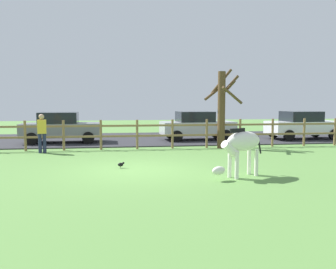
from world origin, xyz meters
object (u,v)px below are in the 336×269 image
Objects in this scene: parked_car_silver at (197,125)px; parked_car_grey at (61,127)px; zebra at (241,145)px; bare_tree at (222,106)px; parked_car_white at (303,125)px; crow_on_grass at (121,164)px; visitor_near_fence at (42,132)px.

parked_car_silver is 1.01× the size of parked_car_grey.
parked_car_silver is 7.21m from parked_car_grey.
parked_car_silver is at bearing 84.85° from zebra.
bare_tree is at bearing -82.22° from parked_car_silver.
parked_car_white is at bearing -0.62° from parked_car_grey.
parked_car_silver is at bearing 61.09° from crow_on_grass.
bare_tree is 6.73m from crow_on_grass.
parked_car_white is at bearing 35.26° from crow_on_grass.
parked_car_white reaches higher than zebra.
parked_car_grey is 2.47× the size of visitor_near_fence.
zebra is at bearing -28.65° from crow_on_grass.
parked_car_silver is 2.49× the size of visitor_near_fence.
parked_car_white is 6.00m from parked_car_silver.
parked_car_grey is at bearing -177.36° from parked_car_silver.
bare_tree is 0.90× the size of parked_car_white.
zebra is 8.80m from visitor_near_fence.
parked_car_white and parked_car_silver have the same top height.
crow_on_grass is at bearing -136.60° from bare_tree.
parked_car_white reaches higher than crow_on_grass.
parked_car_white is 1.01× the size of parked_car_grey.
zebra is 8.30× the size of crow_on_grass.
parked_car_white is (10.23, 7.23, 0.72)m from crow_on_grass.
parked_car_grey is (-13.18, 0.14, 0.00)m from parked_car_white.
visitor_near_fence is at bearing -153.27° from parked_car_silver.
zebra is at bearing -55.51° from parked_car_grey.
crow_on_grass is 7.98m from parked_car_grey.
crow_on_grass is at bearing -144.74° from parked_car_white.
parked_car_white is 2.50× the size of visitor_near_fence.
parked_car_grey reaches higher than crow_on_grass.
parked_car_white is at bearing 13.75° from visitor_near_fence.
bare_tree is 0.91× the size of parked_car_grey.
bare_tree is at bearing -153.25° from parked_car_white.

